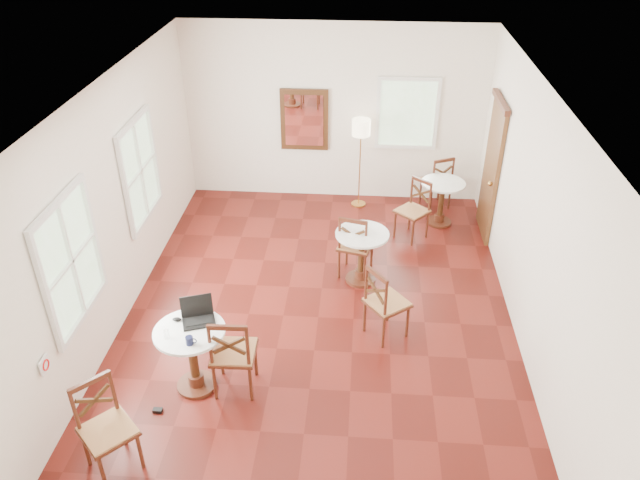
# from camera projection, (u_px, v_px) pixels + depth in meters

# --- Properties ---
(ground) EXTENTS (7.00, 7.00, 0.00)m
(ground) POSITION_uv_depth(u_px,v_px,m) (318.00, 317.00, 7.99)
(ground) COLOR #59150F
(ground) RESTS_ON ground
(room_shell) EXTENTS (5.02, 7.02, 3.01)m
(room_shell) POSITION_uv_depth(u_px,v_px,m) (315.00, 177.00, 7.24)
(room_shell) COLOR white
(room_shell) RESTS_ON ground
(cafe_table_near) EXTENTS (0.77, 0.77, 0.82)m
(cafe_table_near) POSITION_uv_depth(u_px,v_px,m) (192.00, 352.00, 6.67)
(cafe_table_near) COLOR #4E2213
(cafe_table_near) RESTS_ON ground
(cafe_table_mid) EXTENTS (0.74, 0.74, 0.78)m
(cafe_table_mid) POSITION_uv_depth(u_px,v_px,m) (362.00, 251.00, 8.46)
(cafe_table_mid) COLOR #4E2213
(cafe_table_mid) RESTS_ON ground
(cafe_table_back) EXTENTS (0.70, 0.70, 0.74)m
(cafe_table_back) POSITION_uv_depth(u_px,v_px,m) (442.00, 198.00, 9.86)
(cafe_table_back) COLOR #4E2213
(cafe_table_back) RESTS_ON ground
(chair_near_a) EXTENTS (0.49, 0.49, 1.04)m
(chair_near_a) POSITION_uv_depth(u_px,v_px,m) (233.00, 353.00, 6.64)
(chair_near_a) COLOR #4E2213
(chair_near_a) RESTS_ON ground
(chair_near_b) EXTENTS (0.66, 0.66, 1.01)m
(chair_near_b) POSITION_uv_depth(u_px,v_px,m) (107.00, 429.00, 5.78)
(chair_near_b) COLOR #4E2213
(chair_near_b) RESTS_ON ground
(chair_mid_a) EXTENTS (0.56, 0.56, 0.99)m
(chair_mid_a) POSITION_uv_depth(u_px,v_px,m) (355.00, 245.00, 8.58)
(chair_mid_a) COLOR #4E2213
(chair_mid_a) RESTS_ON ground
(chair_mid_b) EXTENTS (0.64, 0.64, 1.00)m
(chair_mid_b) POSITION_uv_depth(u_px,v_px,m) (385.00, 303.00, 7.45)
(chair_mid_b) COLOR #4E2213
(chair_mid_b) RESTS_ON ground
(chair_back_a) EXTENTS (0.58, 0.58, 0.95)m
(chair_back_a) POSITION_uv_depth(u_px,v_px,m) (437.00, 182.00, 10.33)
(chair_back_a) COLOR #4E2213
(chair_back_a) RESTS_ON ground
(chair_back_b) EXTENTS (0.62, 0.62, 0.95)m
(chair_back_b) POSITION_uv_depth(u_px,v_px,m) (413.00, 210.00, 9.49)
(chair_back_b) COLOR #4E2213
(chair_back_b) RESTS_ON ground
(floor_lamp) EXTENTS (0.30, 0.30, 1.55)m
(floor_lamp) POSITION_uv_depth(u_px,v_px,m) (361.00, 133.00, 9.95)
(floor_lamp) COLOR #BF8C3F
(floor_lamp) RESTS_ON ground
(laptop) EXTENTS (0.42, 0.39, 0.25)m
(laptop) POSITION_uv_depth(u_px,v_px,m) (198.00, 315.00, 6.64)
(laptop) COLOR black
(laptop) RESTS_ON cafe_table_near
(mouse) EXTENTS (0.12, 0.09, 0.04)m
(mouse) POSITION_uv_depth(u_px,v_px,m) (177.00, 319.00, 6.64)
(mouse) COLOR black
(mouse) RESTS_ON cafe_table_near
(navy_mug) EXTENTS (0.12, 0.08, 0.09)m
(navy_mug) POSITION_uv_depth(u_px,v_px,m) (190.00, 341.00, 6.30)
(navy_mug) COLOR black
(navy_mug) RESTS_ON cafe_table_near
(water_glass) EXTENTS (0.06, 0.06, 0.10)m
(water_glass) POSITION_uv_depth(u_px,v_px,m) (167.00, 334.00, 6.38)
(water_glass) COLOR white
(water_glass) RESTS_ON cafe_table_near
(power_adapter) EXTENTS (0.10, 0.06, 0.04)m
(power_adapter) POSITION_uv_depth(u_px,v_px,m) (158.00, 410.00, 6.60)
(power_adapter) COLOR black
(power_adapter) RESTS_ON ground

